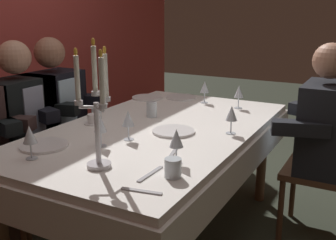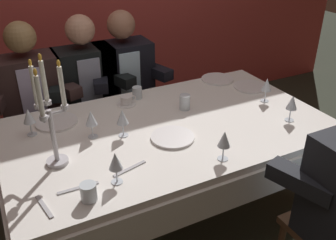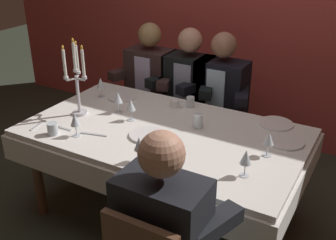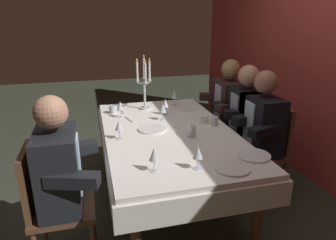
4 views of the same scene
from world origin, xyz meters
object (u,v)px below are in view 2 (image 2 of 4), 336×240
dinner_plate_0 (57,122)px  seated_diner_1 (86,82)px  wine_glass_4 (292,103)px  wine_glass_6 (29,117)px  seated_diner_2 (124,75)px  dining_table (169,143)px  wine_glass_5 (122,118)px  water_tumbler_1 (89,192)px  wine_glass_0 (267,85)px  dinner_plate_2 (173,137)px  dinner_plate_3 (217,79)px  wine_glass_1 (224,140)px  water_tumbler_0 (185,102)px  dinner_plate_1 (250,87)px  water_tumbler_2 (137,93)px  coffee_cup_0 (126,101)px  seated_diner_0 (30,92)px  wine_glass_3 (91,119)px  candelabra (50,118)px  wine_glass_2 (115,162)px

dinner_plate_0 → seated_diner_1: (0.34, 0.55, -0.01)m
wine_glass_4 → wine_glass_6: 1.52m
seated_diner_2 → wine_glass_6: bearing=-142.1°
dining_table → wine_glass_5: wine_glass_5 is taller
water_tumbler_1 → seated_diner_1: 1.36m
wine_glass_0 → wine_glass_6: same height
dinner_plate_2 → wine_glass_6: bearing=150.1°
wine_glass_5 → seated_diner_1: bearing=87.9°
dinner_plate_3 → water_tumbler_1: 1.55m
wine_glass_0 → dining_table: bearing=-179.4°
wine_glass_1 → water_tumbler_0: size_ratio=1.66×
dinner_plate_1 → water_tumbler_2: bearing=165.3°
wine_glass_4 → coffee_cup_0: (-0.80, 0.66, -0.09)m
dinner_plate_3 → wine_glass_4: bearing=-87.4°
dinner_plate_0 → dinner_plate_3: (1.24, 0.12, 0.00)m
dinner_plate_3 → coffee_cup_0: 0.77m
dining_table → wine_glass_0: wine_glass_0 is taller
seated_diner_1 → seated_diner_0: bearing=180.0°
wine_glass_3 → water_tumbler_0: size_ratio=1.66×
wine_glass_1 → coffee_cup_0: (-0.21, 0.82, -0.09)m
wine_glass_4 → seated_diner_2: 1.32m
wine_glass_6 → water_tumbler_0: (0.93, -0.12, -0.07)m
candelabra → water_tumbler_2: (0.66, 0.52, -0.22)m
dinner_plate_2 → wine_glass_5: (-0.23, 0.15, 0.11)m
wine_glass_3 → wine_glass_2: bearing=-92.9°
wine_glass_3 → wine_glass_4: same height
dinner_plate_0 → wine_glass_1: bearing=-48.9°
dinner_plate_3 → wine_glass_5: wine_glass_5 is taller
dinner_plate_2 → coffee_cup_0: 0.52m
dinner_plate_0 → seated_diner_1: size_ratio=0.20×
dinner_plate_1 → wine_glass_3: 1.24m
dinner_plate_3 → seated_diner_0: (-1.30, 0.42, -0.01)m
wine_glass_6 → water_tumbler_1: size_ratio=1.98×
dinner_plate_3 → wine_glass_4: 0.74m
dinner_plate_3 → wine_glass_1: bearing=-122.2°
dinner_plate_1 → water_tumbler_1: size_ratio=2.87×
wine_glass_5 → wine_glass_3: bearing=157.6°
candelabra → dinner_plate_2: candelabra is taller
wine_glass_0 → wine_glass_2: 1.25m
candelabra → wine_glass_1: 0.85m
dining_table → seated_diner_0: seated_diner_0 is taller
dining_table → dinner_plate_0: (-0.59, 0.34, 0.13)m
water_tumbler_0 → seated_diner_2: seated_diner_2 is taller
wine_glass_1 → wine_glass_4: bearing=15.0°
dinner_plate_3 → seated_diner_2: bearing=144.4°
wine_glass_2 → seated_diner_1: (0.21, 1.25, -0.12)m
dining_table → dinner_plate_2: bearing=-108.6°
wine_glass_5 → seated_diner_1: 0.88m
wine_glass_0 → seated_diner_2: size_ratio=0.13×
dinner_plate_2 → wine_glass_5: size_ratio=1.50×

